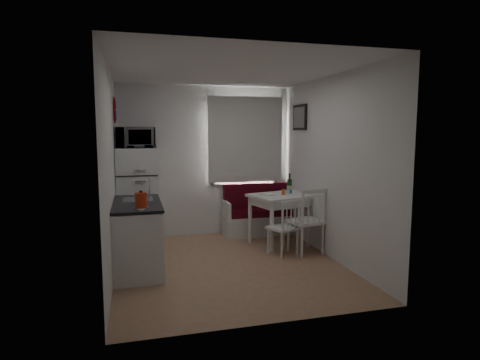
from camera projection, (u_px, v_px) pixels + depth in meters
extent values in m
cube|color=#A37857|center=(229.00, 265.00, 5.49)|extent=(3.00, 3.50, 0.02)
cube|color=white|center=(228.00, 71.00, 5.18)|extent=(3.00, 3.50, 0.02)
cube|color=white|center=(206.00, 161.00, 7.01)|extent=(3.00, 0.02, 2.60)
cube|color=white|center=(273.00, 188.00, 3.65)|extent=(3.00, 0.02, 2.60)
cube|color=white|center=(111.00, 174.00, 4.95)|extent=(0.02, 3.50, 2.60)
cube|color=white|center=(331.00, 168.00, 5.71)|extent=(0.02, 3.50, 2.60)
cube|color=white|center=(245.00, 142.00, 7.12)|extent=(1.22, 0.06, 1.47)
cube|color=silver|center=(246.00, 140.00, 7.05)|extent=(1.35, 0.02, 1.50)
cube|color=white|center=(138.00, 237.00, 5.28)|extent=(0.60, 1.30, 0.86)
cube|color=black|center=(137.00, 203.00, 5.22)|extent=(0.62, 1.32, 0.03)
cube|color=#99999E|center=(138.00, 203.00, 5.47)|extent=(0.40, 0.40, 0.10)
cylinder|color=silver|center=(149.00, 188.00, 5.66)|extent=(0.02, 0.02, 0.26)
cylinder|color=navy|center=(116.00, 110.00, 6.25)|extent=(0.03, 0.40, 0.40)
cube|color=black|center=(300.00, 117.00, 6.67)|extent=(0.04, 0.52, 0.42)
cube|color=white|center=(259.00, 225.00, 7.11)|extent=(1.25, 0.48, 0.35)
cube|color=#4F0714|center=(259.00, 212.00, 7.09)|extent=(1.19, 0.44, 0.12)
cube|color=#4F0714|center=(256.00, 195.00, 7.23)|extent=(1.19, 0.10, 0.44)
cube|color=white|center=(285.00, 196.00, 6.49)|extent=(1.24, 1.01, 0.04)
cube|color=white|center=(285.00, 201.00, 6.50)|extent=(1.10, 0.88, 0.13)
cylinder|color=white|center=(285.00, 220.00, 6.54)|extent=(0.06, 0.06, 0.76)
cube|color=white|center=(283.00, 228.00, 5.93)|extent=(0.50, 0.49, 0.04)
cube|color=white|center=(287.00, 215.00, 5.74)|extent=(0.36, 0.18, 0.41)
cube|color=white|center=(306.00, 221.00, 6.01)|extent=(0.54, 0.53, 0.04)
cube|color=white|center=(312.00, 206.00, 5.79)|extent=(0.44, 0.13, 0.49)
cube|color=white|center=(137.00, 196.00, 6.44)|extent=(0.62, 0.62, 1.56)
imported|color=white|center=(136.00, 137.00, 6.28)|extent=(0.59, 0.40, 0.33)
cylinder|color=#B62A0E|center=(141.00, 200.00, 4.71)|extent=(0.17, 0.17, 0.22)
cylinder|color=#D35B23|center=(283.00, 192.00, 6.42)|extent=(0.06, 0.06, 0.09)
cylinder|color=#8CC6EF|center=(289.00, 191.00, 6.55)|extent=(0.06, 0.06, 0.10)
cylinder|color=white|center=(267.00, 194.00, 6.43)|extent=(0.23, 0.23, 0.02)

